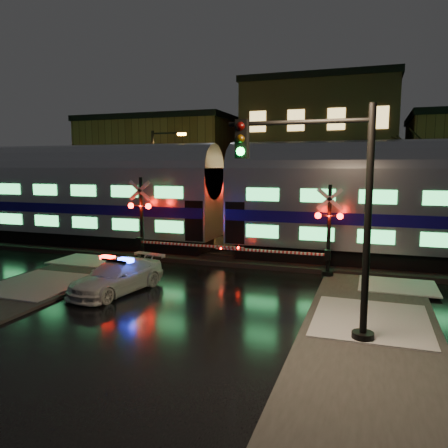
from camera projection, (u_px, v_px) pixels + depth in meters
The scene contains 11 objects.
ground at pixel (211, 282), 18.67m from camera, with size 120.00×120.00×0.00m, color black.
ballast at pixel (244, 257), 23.34m from camera, with size 90.00×4.20×0.24m, color black.
sidewalk_right at pixel (370, 362), 10.95m from camera, with size 4.00×20.00×0.12m, color #2D2D2D.
building_left at pixel (165, 170), 42.86m from camera, with size 14.00×10.00×9.00m, color brown.
building_mid at pixel (322, 157), 38.37m from camera, with size 12.00×11.00×11.50m, color brown.
train at pixel (224, 195), 23.27m from camera, with size 51.00×3.12×5.92m.
police_car at pixel (117, 276), 17.16m from camera, with size 2.53×4.60×1.42m.
crossing_signal_right at pixel (320, 240), 19.23m from camera, with size 5.86×0.66×4.15m.
crossing_signal_left at pixel (147, 229), 21.97m from camera, with size 6.19×0.67×4.39m.
traffic_light at pixel (329, 219), 12.10m from camera, with size 4.26×0.74×6.59m.
streetlight at pixel (157, 178), 28.85m from camera, with size 2.42×0.25×7.23m.
Camera 1 is at (6.38, -17.02, 4.96)m, focal length 35.00 mm.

